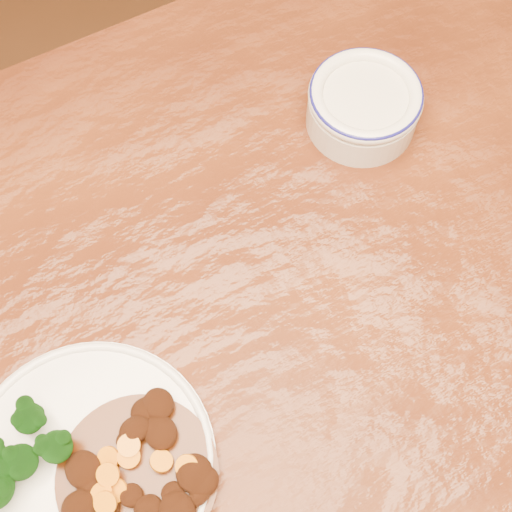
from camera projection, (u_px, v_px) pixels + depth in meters
ground at (246, 468)px, 1.39m from camera, size 4.00×4.00×0.00m
dining_table at (238, 378)px, 0.78m from camera, size 1.55×0.98×0.75m
dinner_plate at (88, 466)px, 0.66m from camera, size 0.24×0.24×0.01m
broccoli_florets at (14, 460)px, 0.63m from camera, size 0.10×0.07×0.04m
mince_stew at (141, 472)px, 0.64m from camera, size 0.15×0.15×0.03m
dip_bowl at (364, 105)px, 0.80m from camera, size 0.13×0.13×0.06m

